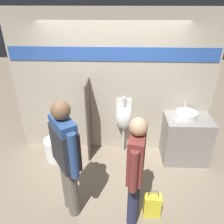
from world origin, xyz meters
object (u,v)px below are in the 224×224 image
object	(u,v)px
toilet	(56,144)
person_with_lanyard	(136,169)
urinal_near_counter	(124,118)
person_in_vest	(66,154)
sink_basin	(186,114)
cell_phone	(177,121)
shopping_bag	(152,205)

from	to	relation	value
toilet	person_with_lanyard	bearing A→B (deg)	-42.31
urinal_near_counter	person_in_vest	size ratio (longest dim) A/B	0.66
sink_basin	toilet	xyz separation A→B (m)	(-2.43, -0.10, -0.67)
person_with_lanyard	cell_phone	bearing A→B (deg)	-21.72
person_with_lanyard	shopping_bag	distance (m)	0.77
toilet	person_with_lanyard	size ratio (longest dim) A/B	0.52
toilet	person_in_vest	world-z (taller)	person_in_vest
cell_phone	person_in_vest	bearing A→B (deg)	-146.19
urinal_near_counter	person_in_vest	bearing A→B (deg)	-118.22
toilet	shopping_bag	distance (m)	2.14
cell_phone	person_in_vest	distance (m)	2.03
toilet	person_with_lanyard	distance (m)	2.06
person_with_lanyard	shopping_bag	xyz separation A→B (m)	(0.28, 0.05, -0.72)
toilet	person_in_vest	size ratio (longest dim) A/B	0.48
sink_basin	shopping_bag	xyz separation A→B (m)	(-0.71, -1.37, -0.76)
toilet	person_in_vest	xyz separation A→B (m)	(0.55, -1.21, 0.76)
sink_basin	person_with_lanyard	distance (m)	1.73
cell_phone	person_with_lanyard	bearing A→B (deg)	-122.39
urinal_near_counter	person_with_lanyard	xyz separation A→B (m)	(0.14, -1.53, 0.13)
cell_phone	shopping_bag	xyz separation A→B (m)	(-0.51, -1.19, -0.71)
cell_phone	toilet	distance (m)	2.32
urinal_near_counter	person_with_lanyard	world-z (taller)	person_with_lanyard
sink_basin	cell_phone	xyz separation A→B (m)	(-0.20, -0.18, -0.05)
person_with_lanyard	shopping_bag	world-z (taller)	person_with_lanyard
sink_basin	toilet	world-z (taller)	sink_basin
sink_basin	urinal_near_counter	world-z (taller)	urinal_near_counter
person_in_vest	toilet	bearing A→B (deg)	-10.83
toilet	person_in_vest	bearing A→B (deg)	-65.54
urinal_near_counter	toilet	world-z (taller)	urinal_near_counter
person_in_vest	person_with_lanyard	bearing A→B (deg)	-132.37
toilet	shopping_bag	size ratio (longest dim) A/B	1.74
toilet	urinal_near_counter	bearing A→B (deg)	9.39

